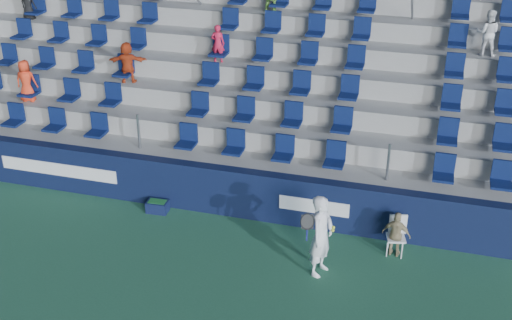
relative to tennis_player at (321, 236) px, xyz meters
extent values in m
plane|color=#296043|center=(-1.95, -1.45, -0.89)|extent=(70.00, 70.00, 0.00)
cube|color=#0E1636|center=(-1.95, 1.70, -0.29)|extent=(24.00, 0.30, 1.20)
cube|color=white|center=(-6.95, 1.54, -0.27)|extent=(3.20, 0.02, 0.34)
cube|color=white|center=(-0.45, 1.54, -0.27)|extent=(1.60, 0.02, 0.34)
cube|color=gray|center=(-1.95, 2.27, -0.29)|extent=(24.00, 0.85, 1.20)
cube|color=gray|center=(-1.95, 3.12, -0.04)|extent=(24.00, 0.85, 1.70)
cube|color=gray|center=(-1.95, 3.97, 0.21)|extent=(24.00, 0.85, 2.20)
cube|color=gray|center=(-1.95, 4.82, 0.46)|extent=(24.00, 0.85, 2.70)
cube|color=gray|center=(-1.95, 5.67, 0.71)|extent=(24.00, 0.85, 3.20)
cube|color=gray|center=(-1.95, 6.52, 0.96)|extent=(24.00, 0.85, 3.70)
cube|color=gray|center=(-1.95, 7.37, 1.21)|extent=(24.00, 0.85, 4.20)
cube|color=gray|center=(-1.95, 8.22, 1.46)|extent=(24.00, 0.85, 4.70)
cube|color=gray|center=(-1.95, 9.07, 1.71)|extent=(24.00, 0.85, 5.20)
cube|color=gray|center=(-1.95, 9.75, 2.21)|extent=(24.00, 0.50, 6.20)
cube|color=#0B1844|center=(-1.95, 2.27, 0.66)|extent=(16.05, 0.50, 0.70)
cube|color=#0B1844|center=(-1.95, 3.12, 1.16)|extent=(16.05, 0.50, 0.70)
cube|color=#0B1844|center=(-1.95, 3.97, 1.66)|extent=(16.05, 0.50, 0.70)
cube|color=#0B1844|center=(-1.95, 4.82, 2.16)|extent=(16.05, 0.50, 0.70)
cube|color=#0B1844|center=(-1.95, 5.67, 2.66)|extent=(16.05, 0.50, 0.70)
cube|color=#0B1844|center=(-1.95, 6.52, 3.16)|extent=(16.05, 0.50, 0.70)
cylinder|color=gray|center=(1.05, 5.67, 3.46)|extent=(0.06, 7.68, 4.55)
imported|color=black|center=(-9.98, 5.62, 2.80)|extent=(0.49, 0.33, 0.98)
imported|color=#BE3C19|center=(-6.01, 3.92, 1.85)|extent=(1.06, 0.61, 1.09)
imported|color=red|center=(-3.78, 4.77, 2.31)|extent=(0.38, 0.26, 1.00)
imported|color=white|center=(2.92, 5.62, 2.87)|extent=(0.57, 0.46, 1.13)
imported|color=red|center=(-8.59, 3.07, 1.37)|extent=(0.62, 0.46, 1.13)
imported|color=white|center=(0.00, 0.00, 0.00)|extent=(0.60, 0.74, 1.78)
cylinder|color=navy|center=(-0.25, -0.25, 0.14)|extent=(0.03, 0.03, 0.28)
torus|color=black|center=(-0.25, -0.25, 0.44)|extent=(0.30, 0.17, 0.28)
plane|color=#262626|center=(-0.25, -0.25, 0.44)|extent=(0.30, 0.16, 0.29)
sphere|color=#C8D331|center=(0.25, -0.20, 0.29)|extent=(0.07, 0.07, 0.07)
sphere|color=#C8D331|center=(0.25, -0.14, 0.32)|extent=(0.07, 0.07, 0.07)
cube|color=white|center=(1.43, 1.10, -0.49)|extent=(0.46, 0.46, 0.04)
cube|color=white|center=(1.43, 1.28, -0.26)|extent=(0.38, 0.12, 0.47)
cylinder|color=white|center=(1.28, 0.94, -0.70)|extent=(0.03, 0.03, 0.38)
cylinder|color=white|center=(1.59, 0.94, -0.70)|extent=(0.03, 0.03, 0.38)
cylinder|color=white|center=(1.28, 1.25, -0.70)|extent=(0.03, 0.03, 0.38)
cylinder|color=white|center=(1.59, 1.25, -0.70)|extent=(0.03, 0.03, 0.38)
imported|color=tan|center=(1.43, 1.05, -0.37)|extent=(0.64, 0.35, 1.04)
cube|color=#0F1739|center=(-4.19, 1.30, -0.75)|extent=(0.52, 0.36, 0.28)
cube|color=#1E662D|center=(-4.19, 1.30, -0.69)|extent=(0.43, 0.26, 0.17)
camera|label=1|loc=(1.71, -10.74, 7.14)|focal=45.00mm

